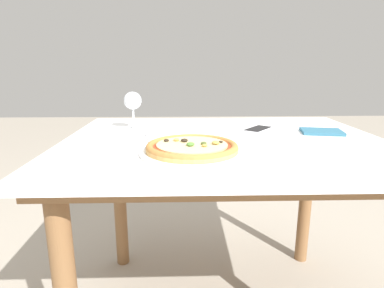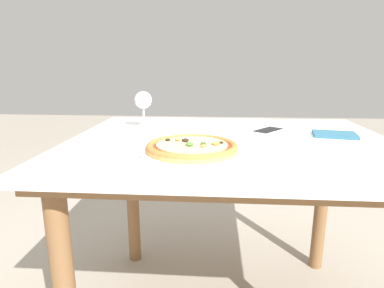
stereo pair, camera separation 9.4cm
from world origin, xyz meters
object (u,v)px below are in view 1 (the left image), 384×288
Objects in this scene: dining_table at (224,166)px; fork at (149,137)px; cell_phone at (258,130)px; wine_glass_far_left at (133,103)px; pizza_plate at (192,148)px.

dining_table is 0.29m from fork.
cell_phone reaches higher than dining_table.
fork is at bearing 171.13° from dining_table.
dining_table is at bearing -134.70° from cell_phone.
wine_glass_far_left reaches higher than fork.
dining_table is 0.45m from wine_glass_far_left.
fork is (-0.15, 0.22, -0.01)m from pizza_plate.
pizza_plate is at bearing -124.94° from dining_table.
dining_table is 3.67× the size of pizza_plate.
wine_glass_far_left is 0.51m from cell_phone.
wine_glass_far_left is at bearing 121.34° from pizza_plate.
dining_table is at bearing -29.55° from wine_glass_far_left.
pizza_plate is at bearing -129.85° from cell_phone.
pizza_plate is 1.98× the size of cell_phone.
fork is at bearing -63.28° from wine_glass_far_left.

